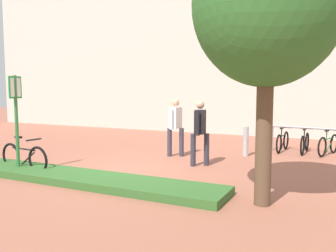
{
  "coord_description": "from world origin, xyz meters",
  "views": [
    {
      "loc": [
        4.58,
        -7.55,
        1.99
      ],
      "look_at": [
        0.31,
        1.19,
        1.0
      ],
      "focal_mm": 38.14,
      "sensor_mm": 36.0,
      "label": 1
    }
  ],
  "objects_px": {
    "bike_rack_cluster": "(305,142)",
    "person_suited_navy": "(200,129)",
    "bike_at_sign": "(24,157)",
    "person_shirt_blue": "(176,124)",
    "tree_sidewalk": "(267,5)",
    "parking_sign_post": "(16,109)",
    "bollard_steel": "(246,141)"
  },
  "relations": [
    {
      "from": "bike_rack_cluster",
      "to": "person_suited_navy",
      "type": "xyz_separation_m",
      "value": [
        -2.3,
        -3.23,
        0.63
      ]
    },
    {
      "from": "bike_at_sign",
      "to": "bike_rack_cluster",
      "type": "height_order",
      "value": "bike_at_sign"
    },
    {
      "from": "bike_at_sign",
      "to": "person_shirt_blue",
      "type": "height_order",
      "value": "person_shirt_blue"
    },
    {
      "from": "tree_sidewalk",
      "to": "person_shirt_blue",
      "type": "relative_size",
      "value": 2.78
    },
    {
      "from": "tree_sidewalk",
      "to": "parking_sign_post",
      "type": "distance_m",
      "value": 6.05
    },
    {
      "from": "parking_sign_post",
      "to": "bike_at_sign",
      "type": "distance_m",
      "value": 1.19
    },
    {
      "from": "person_shirt_blue",
      "to": "bike_at_sign",
      "type": "bearing_deg",
      "value": -126.21
    },
    {
      "from": "bike_at_sign",
      "to": "parking_sign_post",
      "type": "bearing_deg",
      "value": -84.82
    },
    {
      "from": "tree_sidewalk",
      "to": "person_suited_navy",
      "type": "height_order",
      "value": "tree_sidewalk"
    },
    {
      "from": "bike_rack_cluster",
      "to": "parking_sign_post",
      "type": "bearing_deg",
      "value": -135.11
    },
    {
      "from": "bike_at_sign",
      "to": "person_suited_navy",
      "type": "distance_m",
      "value": 4.46
    },
    {
      "from": "bike_at_sign",
      "to": "bollard_steel",
      "type": "bearing_deg",
      "value": 44.82
    },
    {
      "from": "bike_rack_cluster",
      "to": "person_shirt_blue",
      "type": "height_order",
      "value": "person_shirt_blue"
    },
    {
      "from": "parking_sign_post",
      "to": "person_shirt_blue",
      "type": "bearing_deg",
      "value": 55.46
    },
    {
      "from": "tree_sidewalk",
      "to": "bike_at_sign",
      "type": "bearing_deg",
      "value": 179.51
    },
    {
      "from": "tree_sidewalk",
      "to": "person_suited_navy",
      "type": "distance_m",
      "value": 4.08
    },
    {
      "from": "bollard_steel",
      "to": "person_shirt_blue",
      "type": "distance_m",
      "value": 2.18
    },
    {
      "from": "bike_rack_cluster",
      "to": "person_shirt_blue",
      "type": "relative_size",
      "value": 1.22
    },
    {
      "from": "person_suited_navy",
      "to": "bike_at_sign",
      "type": "bearing_deg",
      "value": -145.8
    },
    {
      "from": "parking_sign_post",
      "to": "bike_rack_cluster",
      "type": "bearing_deg",
      "value": 44.89
    },
    {
      "from": "bollard_steel",
      "to": "person_suited_navy",
      "type": "xyz_separation_m",
      "value": [
        -0.75,
        -1.89,
        0.53
      ]
    },
    {
      "from": "person_suited_navy",
      "to": "person_shirt_blue",
      "type": "relative_size",
      "value": 1.0
    },
    {
      "from": "parking_sign_post",
      "to": "bike_at_sign",
      "type": "xyz_separation_m",
      "value": [
        -0.02,
        0.19,
        -1.18
      ]
    },
    {
      "from": "parking_sign_post",
      "to": "bike_rack_cluster",
      "type": "relative_size",
      "value": 1.11
    },
    {
      "from": "bike_rack_cluster",
      "to": "bollard_steel",
      "type": "xyz_separation_m",
      "value": [
        -1.55,
        -1.35,
        0.1
      ]
    },
    {
      "from": "tree_sidewalk",
      "to": "bike_at_sign",
      "type": "xyz_separation_m",
      "value": [
        -5.77,
        0.05,
        -3.03
      ]
    },
    {
      "from": "tree_sidewalk",
      "to": "bike_rack_cluster",
      "type": "xyz_separation_m",
      "value": [
        0.17,
        5.76,
        -3.03
      ]
    },
    {
      "from": "person_suited_navy",
      "to": "tree_sidewalk",
      "type": "bearing_deg",
      "value": -49.96
    },
    {
      "from": "bike_at_sign",
      "to": "bike_rack_cluster",
      "type": "bearing_deg",
      "value": 43.86
    },
    {
      "from": "bike_at_sign",
      "to": "person_shirt_blue",
      "type": "bearing_deg",
      "value": 53.79
    },
    {
      "from": "tree_sidewalk",
      "to": "bike_at_sign",
      "type": "distance_m",
      "value": 6.52
    },
    {
      "from": "parking_sign_post",
      "to": "tree_sidewalk",
      "type": "bearing_deg",
      "value": 1.43
    }
  ]
}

